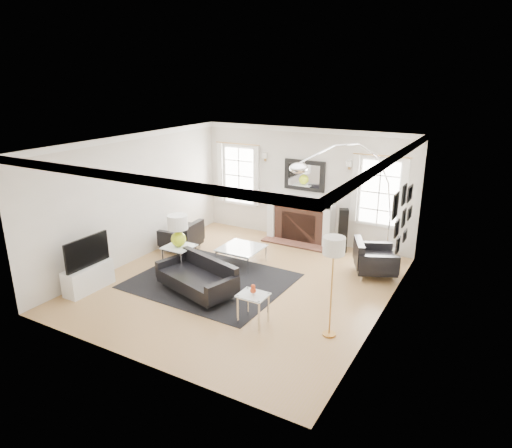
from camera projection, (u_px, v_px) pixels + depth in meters
The scene contains 25 objects.
floor at pixel (242, 283), 9.15m from camera, with size 6.00×6.00×0.00m, color #A47D45.
back_wall at pixel (305, 185), 11.20m from camera, with size 5.50×0.04×2.80m, color silver.
front_wall at pixel (129, 274), 6.23m from camera, with size 5.50×0.04×2.80m, color silver.
left_wall at pixel (135, 198), 10.00m from camera, with size 0.04×6.00×2.80m, color silver.
right_wall at pixel (386, 241), 7.43m from camera, with size 0.04×6.00×2.80m, color silver.
ceiling at pixel (241, 143), 8.28m from camera, with size 5.50×6.00×0.02m, color white.
crown_molding at pixel (241, 147), 8.29m from camera, with size 5.50×6.00×0.12m, color white.
fireplace at pixel (300, 221), 11.29m from camera, with size 1.70×0.69×1.11m.
mantel_mirror at pixel (304, 175), 11.08m from camera, with size 1.05×0.07×0.75m.
window_left at pixel (239, 175), 12.00m from camera, with size 1.24×0.15×1.62m.
window_right at pixel (379, 192), 10.27m from camera, with size 1.24×0.15×1.62m.
gallery_wall at pixel (403, 213), 8.48m from camera, with size 0.04×1.73×1.29m.
tv_unit at pixel (88, 274), 8.78m from camera, with size 0.35×1.00×1.09m.
area_rug at pixel (211, 281), 9.25m from camera, with size 3.00×2.50×0.01m, color black.
sofa at pixel (199, 278), 8.68m from camera, with size 1.80×1.19×0.54m.
armchair_left at pixel (184, 237), 10.76m from camera, with size 0.87×0.95×0.59m.
armchair_right at pixel (373, 260), 9.43m from camera, with size 1.10×1.16×0.61m.
coffee_table at pixel (241, 249), 9.98m from camera, with size 0.88×0.88×0.39m.
side_table_left at pixel (179, 251), 9.41m from camera, with size 0.57×0.57×0.63m.
nesting_table at pixel (253, 301), 7.57m from camera, with size 0.48×0.41×0.53m.
gourd_lamp at pixel (178, 229), 9.25m from camera, with size 0.42×0.42×0.67m.
orange_vase at pixel (253, 289), 7.50m from camera, with size 0.10×0.10×0.17m.
arc_floor_lamp at pixel (346, 198), 9.66m from camera, with size 1.95×1.80×2.75m.
stick_floor_lamp at pixel (334, 251), 6.88m from camera, with size 0.34×0.34×1.68m.
speaker_tower at pixel (343, 230), 10.65m from camera, with size 0.21×0.21×1.04m, color black.
Camera 1 is at (4.32, -7.12, 3.99)m, focal length 32.00 mm.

